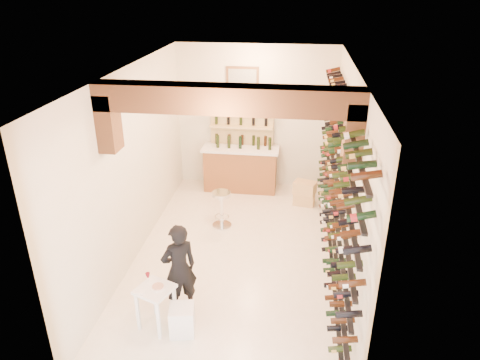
% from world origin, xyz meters
% --- Properties ---
extents(ground, '(6.00, 6.00, 0.00)m').
position_xyz_m(ground, '(0.00, 0.00, 0.00)').
color(ground, white).
rests_on(ground, ground).
extents(room_shell, '(3.52, 6.02, 3.21)m').
position_xyz_m(room_shell, '(0.00, -0.26, 2.25)').
color(room_shell, beige).
rests_on(room_shell, ground).
extents(wine_rack, '(0.32, 5.70, 2.56)m').
position_xyz_m(wine_rack, '(1.53, 0.00, 1.55)').
color(wine_rack, black).
rests_on(wine_rack, ground).
extents(back_counter, '(1.70, 0.62, 1.29)m').
position_xyz_m(back_counter, '(-0.30, 2.65, 0.53)').
color(back_counter, brown).
rests_on(back_counter, ground).
extents(back_shelving, '(1.40, 0.31, 2.73)m').
position_xyz_m(back_shelving, '(-0.30, 2.89, 1.17)').
color(back_shelving, '#D3B776').
rests_on(back_shelving, ground).
extents(tasting_table, '(0.58, 0.58, 0.78)m').
position_xyz_m(tasting_table, '(-0.87, -1.89, 0.53)').
color(tasting_table, white).
rests_on(tasting_table, ground).
extents(white_stool, '(0.38, 0.38, 0.41)m').
position_xyz_m(white_stool, '(-0.49, -1.97, 0.21)').
color(white_stool, white).
rests_on(white_stool, ground).
extents(person, '(0.62, 0.58, 1.41)m').
position_xyz_m(person, '(-0.62, -1.52, 0.71)').
color(person, black).
rests_on(person, ground).
extents(chrome_barstool, '(0.38, 0.38, 0.73)m').
position_xyz_m(chrome_barstool, '(-0.44, 0.93, 0.42)').
color(chrome_barstool, silver).
rests_on(chrome_barstool, ground).
extents(crate_lower, '(0.48, 0.37, 0.26)m').
position_xyz_m(crate_lower, '(1.15, 2.08, 0.13)').
color(crate_lower, tan).
rests_on(crate_lower, ground).
extents(crate_upper, '(0.52, 0.43, 0.26)m').
position_xyz_m(crate_upper, '(1.15, 2.08, 0.39)').
color(crate_upper, tan).
rests_on(crate_upper, crate_lower).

